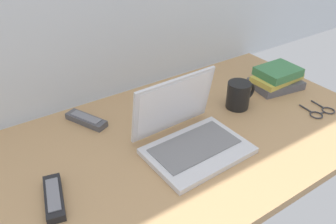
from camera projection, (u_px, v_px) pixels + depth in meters
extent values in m
cube|color=tan|center=(155.00, 152.00, 1.09)|extent=(1.60, 0.76, 0.03)
cube|color=silver|center=(198.00, 151.00, 1.06)|extent=(0.32, 0.23, 0.02)
cube|color=slate|center=(195.00, 146.00, 1.06)|extent=(0.27, 0.15, 0.00)
cube|color=silver|center=(173.00, 104.00, 1.09)|extent=(0.30, 0.06, 0.20)
cube|color=white|center=(175.00, 104.00, 1.08)|extent=(0.27, 0.04, 0.17)
cylinder|color=black|center=(238.00, 95.00, 1.26)|extent=(0.09, 0.09, 0.10)
torus|color=black|center=(248.00, 92.00, 1.29)|extent=(0.07, 0.01, 0.07)
cube|color=black|center=(54.00, 198.00, 0.89)|extent=(0.08, 0.17, 0.02)
cube|color=slate|center=(53.00, 194.00, 0.88)|extent=(0.06, 0.12, 0.00)
cube|color=#4C4C51|center=(86.00, 120.00, 1.20)|extent=(0.11, 0.16, 0.02)
cube|color=slate|center=(86.00, 117.00, 1.19)|extent=(0.08, 0.12, 0.00)
torus|color=#333338|center=(316.00, 115.00, 1.23)|extent=(0.05, 0.05, 0.01)
torus|color=#333338|center=(328.00, 110.00, 1.26)|extent=(0.05, 0.05, 0.01)
cube|color=#333338|center=(322.00, 113.00, 1.25)|extent=(0.02, 0.01, 0.00)
cube|color=#333338|center=(305.00, 108.00, 1.27)|extent=(0.01, 0.06, 0.00)
cube|color=#333338|center=(317.00, 104.00, 1.30)|extent=(0.01, 0.06, 0.00)
cube|color=#595960|center=(276.00, 84.00, 1.41)|extent=(0.21, 0.17, 0.03)
cube|color=#D8BF4C|center=(277.00, 78.00, 1.40)|extent=(0.21, 0.12, 0.02)
cube|color=#3F7F4C|center=(278.00, 72.00, 1.38)|extent=(0.17, 0.13, 0.03)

